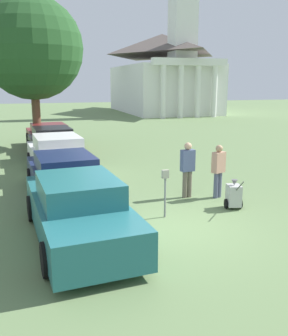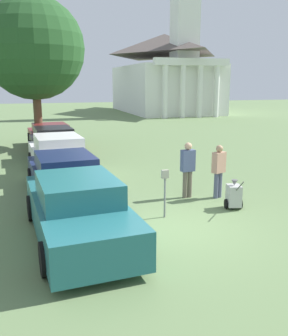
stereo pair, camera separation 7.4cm
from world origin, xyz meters
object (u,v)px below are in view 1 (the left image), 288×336
at_px(parked_car_black, 52,145).
at_px(person_worker, 188,166).
at_px(parking_meter, 165,184).
at_px(parked_car_teal, 78,210).
at_px(parked_car_navy, 65,178).
at_px(parked_car_maroon, 49,137).
at_px(person_supervisor, 218,168).
at_px(church, 163,67).
at_px(equipment_cart, 234,195).
at_px(parked_car_white, 57,157).

distance_m(parked_car_black, person_worker, 8.05).
bearing_deg(parking_meter, parked_car_teal, -162.75).
bearing_deg(parked_car_teal, person_worker, 26.76).
distance_m(parked_car_navy, parked_car_maroon, 9.18).
height_order(parked_car_teal, parked_car_navy, parked_car_teal).
bearing_deg(parked_car_teal, person_supervisor, 18.33).
xyz_separation_m(person_supervisor, church, (10.13, 33.22, 4.36)).
bearing_deg(church, parked_car_navy, -114.70).
bearing_deg(church, equipment_cart, -106.54).
relative_size(equipment_cart, church, 0.04).
distance_m(parked_car_navy, person_worker, 3.80).
xyz_separation_m(person_supervisor, equipment_cart, (-0.06, -1.07, -0.56)).
bearing_deg(parked_car_white, person_supervisor, -47.64).
relative_size(parked_car_black, parked_car_maroon, 0.92).
relative_size(parked_car_navy, person_supervisor, 3.13).
bearing_deg(parked_car_navy, parking_meter, -50.80).
bearing_deg(parking_meter, person_supervisor, 28.35).
bearing_deg(person_supervisor, parked_car_navy, -38.42).
bearing_deg(parking_meter, parked_car_navy, 133.64).
distance_m(person_worker, church, 34.99).
distance_m(parked_car_white, parked_car_maroon, 6.23).
relative_size(parked_car_navy, equipment_cart, 5.18).
xyz_separation_m(parking_meter, equipment_cart, (2.11, 0.10, -0.52)).
relative_size(parked_car_teal, parked_car_navy, 0.98).
bearing_deg(parking_meter, parked_car_maroon, 101.51).
distance_m(parked_car_maroon, person_worker, 10.83).
distance_m(person_worker, equipment_cart, 1.72).
bearing_deg(parked_car_black, person_supervisor, -63.11).
distance_m(parked_car_teal, equipment_cart, 4.58).
height_order(person_worker, person_supervisor, person_worker).
height_order(parked_car_navy, parking_meter, parked_car_navy).
relative_size(parked_car_white, parking_meter, 4.06).
relative_size(parked_car_black, parking_meter, 3.75).
xyz_separation_m(parked_car_teal, person_supervisor, (4.55, 1.91, 0.25)).
xyz_separation_m(parked_car_white, church, (14.68, 28.96, 4.57)).
height_order(parking_meter, equipment_cart, parking_meter).
relative_size(person_worker, equipment_cart, 1.73).
bearing_deg(person_supervisor, parked_car_white, -65.41).
bearing_deg(parked_car_maroon, parked_car_white, -94.44).
xyz_separation_m(parked_car_white, person_supervisor, (4.55, -4.27, 0.21)).
bearing_deg(person_supervisor, parked_car_maroon, -88.80).
distance_m(parked_car_white, equipment_cart, 6.98).
xyz_separation_m(parking_meter, person_worker, (1.27, 1.47, 0.08)).
bearing_deg(parked_car_teal, parked_car_navy, 85.56).
xyz_separation_m(parked_car_teal, equipment_cart, (4.49, 0.84, -0.30)).
distance_m(parked_car_navy, parking_meter, 3.45).
xyz_separation_m(parking_meter, church, (12.30, 34.39, 4.39)).
bearing_deg(parked_car_navy, person_worker, -20.09).
relative_size(parked_car_maroon, person_supervisor, 3.18).
height_order(parked_car_teal, parked_car_black, parked_car_black).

